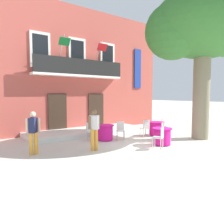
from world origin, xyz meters
TOP-DOWN VIEW (x-y plane):
  - ground_plane at (0.00, 0.00)m, footprint 120.00×120.00m
  - building_facade at (-0.73, 6.99)m, footprint 13.00×5.09m
  - entrance_step_platform at (-0.73, 3.91)m, footprint 6.76×2.19m
  - plane_tree at (3.18, -0.68)m, footprint 5.47×4.80m
  - cafe_table_near_tree at (2.08, 1.15)m, footprint 0.86×0.86m
  - cafe_chair_near_tree_0 at (1.33, 1.24)m, footprint 0.48×0.48m
  - cafe_chair_near_tree_1 at (2.83, 1.15)m, footprint 0.44×0.44m
  - cafe_table_middle at (-0.89, 1.76)m, footprint 0.86×0.86m
  - cafe_chair_middle_0 at (-0.23, 1.40)m, footprint 0.56×0.56m
  - cafe_chair_middle_1 at (-1.58, 2.07)m, footprint 0.55×0.55m
  - cafe_table_front at (0.61, -0.53)m, footprint 0.86×0.86m
  - cafe_chair_front_0 at (1.26, -0.14)m, footprint 0.53×0.53m
  - cafe_chair_front_1 at (-0.02, -0.94)m, footprint 0.54×0.54m
  - pedestrian_near_entrance at (-2.34, 0.40)m, footprint 0.53×0.40m
  - pedestrian_mid_plaza at (-4.48, 1.24)m, footprint 0.53×0.40m

SIDE VIEW (x-z plane):
  - ground_plane at x=0.00m, z-range 0.00..0.00m
  - entrance_step_platform at x=-0.73m, z-range 0.00..0.25m
  - cafe_table_near_tree at x=2.08m, z-range 0.01..0.77m
  - cafe_table_middle at x=-0.89m, z-range 0.01..0.77m
  - cafe_table_front at x=0.61m, z-range 0.01..0.77m
  - cafe_chair_near_tree_0 at x=1.33m, z-range 0.07..0.98m
  - cafe_chair_near_tree_1 at x=2.83m, z-range 0.07..0.98m
  - cafe_chair_middle_0 at x=-0.23m, z-range 0.07..0.98m
  - cafe_chair_middle_1 at x=-1.58m, z-range 0.07..0.98m
  - cafe_chair_front_0 at x=1.26m, z-range 0.07..0.98m
  - cafe_chair_front_1 at x=-0.02m, z-range 0.07..0.98m
  - pedestrian_mid_plaza at x=-4.48m, z-range 0.10..1.73m
  - pedestrian_near_entrance at x=-2.34m, z-range 0.11..1.76m
  - building_facade at x=-0.73m, z-range 0.00..7.50m
  - plane_tree at x=3.18m, z-range 1.84..9.08m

